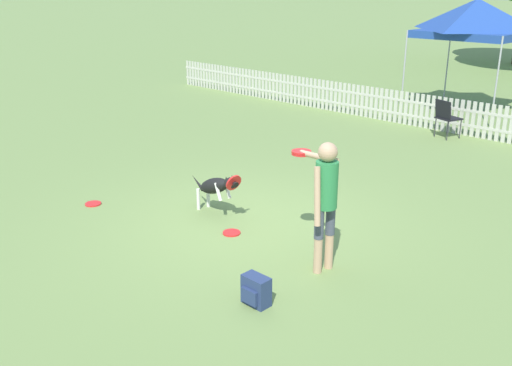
{
  "coord_description": "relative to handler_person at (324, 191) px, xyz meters",
  "views": [
    {
      "loc": [
        5.68,
        -5.7,
        3.49
      ],
      "look_at": [
        0.38,
        -0.25,
        0.81
      ],
      "focal_mm": 40.0,
      "sensor_mm": 36.0,
      "label": 1
    }
  ],
  "objects": [
    {
      "name": "folding_chair_center",
      "position": [
        -1.96,
        7.21,
        -0.51
      ],
      "size": [
        0.6,
        0.62,
        0.92
      ],
      "rotation": [
        0.0,
        0.0,
        2.81
      ],
      "color": "#333338",
      "rests_on": "ground_plane"
    },
    {
      "name": "frisbee_near_dog",
      "position": [
        -1.62,
        -0.06,
        -1.06
      ],
      "size": [
        0.26,
        0.26,
        0.02
      ],
      "color": "red",
      "rests_on": "ground_plane"
    },
    {
      "name": "canopy_tent_main",
      "position": [
        -2.9,
        10.31,
        1.51
      ],
      "size": [
        2.63,
        2.63,
        3.09
      ],
      "color": "#B2B2B2",
      "rests_on": "ground_plane"
    },
    {
      "name": "leaping_dog",
      "position": [
        -2.31,
        0.27,
        -0.58
      ],
      "size": [
        1.23,
        0.38,
        0.8
      ],
      "rotation": [
        0.0,
        0.0,
        -1.69
      ],
      "color": "black",
      "rests_on": "ground_plane"
    },
    {
      "name": "picket_fence",
      "position": [
        -1.7,
        7.79,
        -0.64
      ],
      "size": [
        21.11,
        0.04,
        0.85
      ],
      "color": "beige",
      "rests_on": "ground_plane"
    },
    {
      "name": "backpack_on_grass",
      "position": [
        -0.0,
        -1.21,
        -0.89
      ],
      "size": [
        0.33,
        0.22,
        0.35
      ],
      "color": "navy",
      "rests_on": "ground_plane"
    },
    {
      "name": "frisbee_near_handler",
      "position": [
        -4.12,
        -0.87,
        -1.06
      ],
      "size": [
        0.26,
        0.26,
        0.02
      ],
      "color": "red",
      "rests_on": "ground_plane"
    },
    {
      "name": "ground_plane",
      "position": [
        -1.7,
        0.4,
        -1.07
      ],
      "size": [
        240.0,
        240.0,
        0.0
      ],
      "primitive_type": "plane",
      "color": "olive"
    },
    {
      "name": "handler_person",
      "position": [
        0.0,
        0.0,
        0.0
      ],
      "size": [
        0.97,
        0.77,
        1.7
      ],
      "rotation": [
        0.0,
        0.0,
        1.45
      ],
      "color": "tan",
      "rests_on": "ground_plane"
    }
  ]
}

